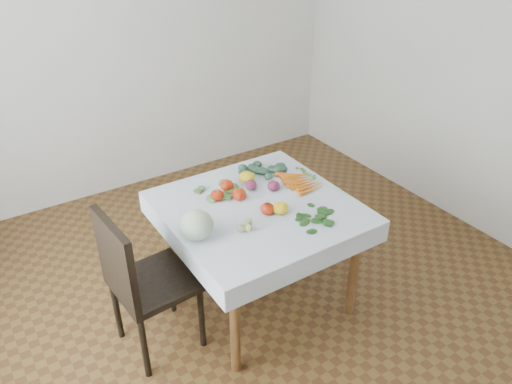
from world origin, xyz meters
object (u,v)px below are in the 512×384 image
cabbage (197,225)px  heirloom_back (247,177)px  table (258,220)px  chair (138,277)px  carrot_bunch (302,182)px

cabbage → heirloom_back: cabbage is taller
table → chair: bearing=-179.8°
cabbage → chair: bearing=165.1°
carrot_bunch → cabbage: bearing=-169.0°
heirloom_back → carrot_bunch: bearing=-36.3°
chair → carrot_bunch: bearing=3.7°
heirloom_back → table: bearing=-108.6°
table → cabbage: cabbage is taller
cabbage → heirloom_back: size_ratio=1.72×
table → chair: 0.81m
heirloom_back → carrot_bunch: 0.37m
heirloom_back → carrot_bunch: heirloom_back is taller
chair → heirloom_back: size_ratio=8.87×
chair → heirloom_back: 0.98m
chair → cabbage: chair is taller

